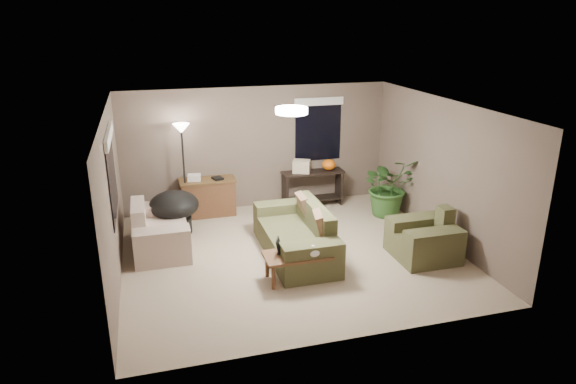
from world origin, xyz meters
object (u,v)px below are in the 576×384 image
object	(u,v)px
desk	(208,197)
main_sofa	(297,237)
coffee_table	(297,258)
papasan_chair	(174,209)
loveseat	(159,232)
console_table	(313,186)
armchair	(424,240)
floor_lamp	(182,140)
cat_scratching_post	(424,228)
houseplant	(388,192)

from	to	relation	value
desk	main_sofa	bearing A→B (deg)	-61.22
main_sofa	coffee_table	size ratio (longest dim) A/B	2.20
papasan_chair	loveseat	bearing A→B (deg)	-117.20
loveseat	coffee_table	bearing A→B (deg)	-40.61
coffee_table	console_table	xyz separation A→B (m)	(1.24, 3.01, 0.08)
desk	console_table	xyz separation A→B (m)	(2.19, -0.04, 0.06)
armchair	coffee_table	size ratio (longest dim) A/B	1.00
armchair	desk	world-z (taller)	armchair
loveseat	desk	distance (m)	1.70
console_table	papasan_chair	world-z (taller)	papasan_chair
console_table	desk	bearing A→B (deg)	178.87
main_sofa	floor_lamp	size ratio (longest dim) A/B	1.15
loveseat	armchair	distance (m)	4.49
floor_lamp	cat_scratching_post	size ratio (longest dim) A/B	3.82
armchair	coffee_table	bearing A→B (deg)	-175.90
desk	floor_lamp	world-z (taller)	floor_lamp
papasan_chair	armchair	bearing A→B (deg)	-28.75
coffee_table	papasan_chair	bearing A→B (deg)	125.75
papasan_chair	houseplant	distance (m)	4.20
houseplant	cat_scratching_post	size ratio (longest dim) A/B	2.44
papasan_chair	floor_lamp	xyz separation A→B (m)	(0.27, 0.65, 1.13)
main_sofa	papasan_chair	size ratio (longest dim) A/B	2.01
armchair	main_sofa	bearing A→B (deg)	160.79
main_sofa	loveseat	world-z (taller)	same
loveseat	console_table	world-z (taller)	loveseat
armchair	desk	xyz separation A→B (m)	(-3.20, 2.89, 0.08)
console_table	papasan_chair	bearing A→B (deg)	-166.35
console_table	main_sofa	bearing A→B (deg)	-114.54
main_sofa	armchair	bearing A→B (deg)	-19.21
desk	papasan_chair	bearing A→B (deg)	-133.52
loveseat	papasan_chair	xyz separation A→B (m)	(0.31, 0.61, 0.17)
console_table	cat_scratching_post	xyz separation A→B (m)	(1.38, -2.22, -0.22)
coffee_table	console_table	world-z (taller)	console_table
main_sofa	coffee_table	xyz separation A→B (m)	(-0.26, -0.85, 0.06)
armchair	coffee_table	world-z (taller)	armchair
main_sofa	houseplant	size ratio (longest dim) A/B	1.80
console_table	cat_scratching_post	distance (m)	2.63
desk	console_table	world-z (taller)	same
main_sofa	floor_lamp	bearing A→B (deg)	128.17
desk	coffee_table	bearing A→B (deg)	-72.73
console_table	papasan_chair	distance (m)	2.99
coffee_table	floor_lamp	bearing A→B (deg)	115.23
papasan_chair	desk	bearing A→B (deg)	46.48
armchair	floor_lamp	size ratio (longest dim) A/B	0.52
armchair	console_table	distance (m)	3.02
coffee_table	papasan_chair	distance (m)	2.84
desk	houseplant	distance (m)	3.62
desk	console_table	distance (m)	2.19
armchair	floor_lamp	xyz separation A→B (m)	(-3.64, 2.79, 1.30)
main_sofa	armchair	xyz separation A→B (m)	(1.99, -0.69, 0.00)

